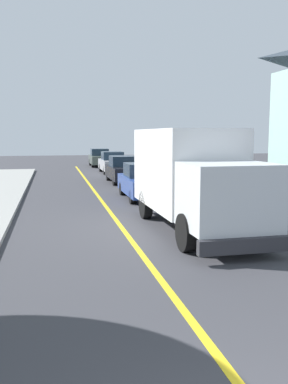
% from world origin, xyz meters
% --- Properties ---
extents(centre_line_yellow, '(0.16, 56.00, 0.01)m').
position_xyz_m(centre_line_yellow, '(0.00, 10.00, 0.00)').
color(centre_line_yellow, gold).
rests_on(centre_line_yellow, ground).
extents(box_truck, '(2.53, 7.22, 3.20)m').
position_xyz_m(box_truck, '(2.19, 10.21, 1.77)').
color(box_truck, white).
rests_on(box_truck, ground).
extents(parked_car_near, '(1.81, 4.40, 1.67)m').
position_xyz_m(parked_car_near, '(2.01, 16.85, 0.79)').
color(parked_car_near, '#2D4793').
rests_on(parked_car_near, ground).
extents(parked_car_mid, '(1.85, 4.42, 1.67)m').
position_xyz_m(parked_car_mid, '(2.22, 23.75, 0.79)').
color(parked_car_mid, black).
rests_on(parked_car_mid, ground).
extents(parked_car_far, '(1.83, 4.41, 1.67)m').
position_xyz_m(parked_car_far, '(2.48, 30.66, 0.79)').
color(parked_car_far, '#B7B7BC').
rests_on(parked_car_far, ground).
extents(parked_car_furthest, '(1.83, 4.41, 1.67)m').
position_xyz_m(parked_car_furthest, '(2.24, 37.79, 0.79)').
color(parked_car_furthest, '#4C564C').
rests_on(parked_car_furthest, ground).
extents(parked_van_across, '(1.98, 4.47, 1.67)m').
position_xyz_m(parked_van_across, '(5.20, 14.29, 0.79)').
color(parked_van_across, '#B7B7BC').
rests_on(parked_van_across, ground).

